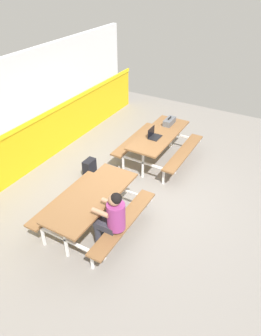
# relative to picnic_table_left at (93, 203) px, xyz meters

# --- Properties ---
(ground_plane) EXTENTS (10.00, 10.00, 0.02)m
(ground_plane) POSITION_rel_picnic_table_left_xyz_m (1.31, -0.19, -0.59)
(ground_plane) COLOR gray
(accent_backdrop) EXTENTS (8.00, 0.14, 2.60)m
(accent_backdrop) POSITION_rel_picnic_table_left_xyz_m (1.31, 2.39, 0.67)
(accent_backdrop) COLOR yellow
(accent_backdrop) RESTS_ON ground
(picnic_table_left) EXTENTS (1.93, 1.55, 0.74)m
(picnic_table_left) POSITION_rel_picnic_table_left_xyz_m (0.00, 0.00, 0.00)
(picnic_table_left) COLOR brown
(picnic_table_left) RESTS_ON ground
(picnic_table_right) EXTENTS (1.93, 1.55, 0.74)m
(picnic_table_right) POSITION_rel_picnic_table_left_xyz_m (2.62, -0.03, 0.00)
(picnic_table_right) COLOR brown
(picnic_table_right) RESTS_ON ground
(student_nearer) EXTENTS (0.36, 0.53, 1.21)m
(student_nearer) POSITION_rel_picnic_table_left_xyz_m (-0.24, -0.56, 0.13)
(student_nearer) COLOR #2D2D38
(student_nearer) RESTS_ON ground
(laptop_dark) EXTENTS (0.32, 0.22, 0.22)m
(laptop_dark) POSITION_rel_picnic_table_left_xyz_m (2.41, 0.00, 0.21)
(laptop_dark) COLOR black
(laptop_dark) RESTS_ON picnic_table_right
(toolbox_grey) EXTENTS (0.40, 0.18, 0.18)m
(toolbox_grey) POSITION_rel_picnic_table_left_xyz_m (3.19, -0.03, 0.24)
(toolbox_grey) COLOR #595B60
(toolbox_grey) RESTS_ON picnic_table_right
(backpack_dark) EXTENTS (0.30, 0.22, 0.44)m
(backpack_dark) POSITION_rel_picnic_table_left_xyz_m (1.26, 1.01, -0.36)
(backpack_dark) COLOR black
(backpack_dark) RESTS_ON ground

